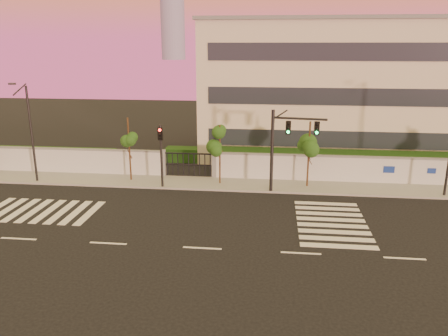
# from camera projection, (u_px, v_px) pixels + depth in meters

# --- Properties ---
(ground) EXTENTS (120.00, 120.00, 0.00)m
(ground) POSITION_uv_depth(u_px,v_px,m) (202.00, 248.00, 22.36)
(ground) COLOR black
(ground) RESTS_ON ground
(sidewalk) EXTENTS (60.00, 3.00, 0.15)m
(sidewalk) POSITION_uv_depth(u_px,v_px,m) (225.00, 184.00, 32.37)
(sidewalk) COLOR gray
(sidewalk) RESTS_ON ground
(perimeter_wall) EXTENTS (60.00, 0.36, 2.20)m
(perimeter_wall) POSITION_uv_depth(u_px,v_px,m) (228.00, 166.00, 33.52)
(perimeter_wall) COLOR silver
(perimeter_wall) RESTS_ON ground
(hedge_row) EXTENTS (41.00, 4.25, 1.80)m
(hedge_row) POSITION_uv_depth(u_px,v_px,m) (245.00, 160.00, 36.09)
(hedge_row) COLOR #173810
(hedge_row) RESTS_ON ground
(institutional_building) EXTENTS (24.40, 12.40, 12.25)m
(institutional_building) POSITION_uv_depth(u_px,v_px,m) (334.00, 88.00, 40.72)
(institutional_building) COLOR beige
(institutional_building) RESTS_ON ground
(road_markings) EXTENTS (57.00, 7.62, 0.02)m
(road_markings) POSITION_uv_depth(u_px,v_px,m) (186.00, 219.00, 26.12)
(road_markings) COLOR silver
(road_markings) RESTS_ON ground
(street_tree_c) EXTENTS (1.50, 1.20, 4.90)m
(street_tree_c) POSITION_uv_depth(u_px,v_px,m) (129.00, 135.00, 32.28)
(street_tree_c) COLOR #382314
(street_tree_c) RESTS_ON ground
(street_tree_d) EXTENTS (1.47, 1.17, 4.50)m
(street_tree_d) POSITION_uv_depth(u_px,v_px,m) (220.00, 141.00, 31.55)
(street_tree_d) COLOR #382314
(street_tree_d) RESTS_ON ground
(street_tree_e) EXTENTS (1.63, 1.30, 4.87)m
(street_tree_e) POSITION_uv_depth(u_px,v_px,m) (310.00, 140.00, 30.82)
(street_tree_e) COLOR #382314
(street_tree_e) RESTS_ON ground
(traffic_signal_main) EXTENTS (3.70, 0.69, 5.86)m
(traffic_signal_main) POSITION_uv_depth(u_px,v_px,m) (283.00, 142.00, 29.62)
(traffic_signal_main) COLOR black
(traffic_signal_main) RESTS_ON ground
(traffic_signal_secondary) EXTENTS (0.36, 0.35, 4.66)m
(traffic_signal_secondary) POSITION_uv_depth(u_px,v_px,m) (161.00, 149.00, 30.84)
(traffic_signal_secondary) COLOR black
(traffic_signal_secondary) RESTS_ON ground
(streetlight_west) EXTENTS (0.45, 1.82, 7.57)m
(streetlight_west) POSITION_uv_depth(u_px,v_px,m) (30.00, 130.00, 31.74)
(streetlight_west) COLOR black
(streetlight_west) RESTS_ON ground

